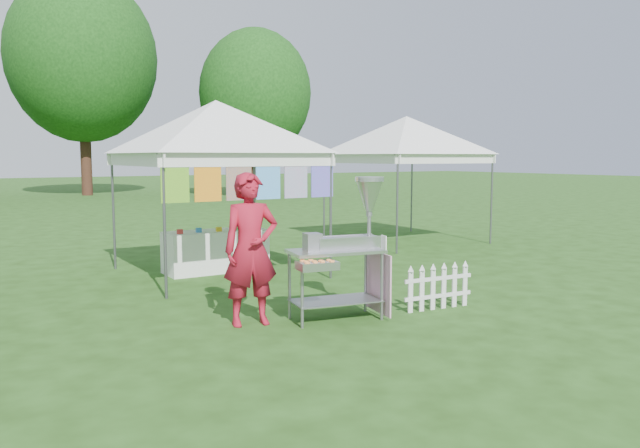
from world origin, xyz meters
TOP-DOWN VIEW (x-y plane):
  - ground at (0.00, 0.00)m, footprint 120.00×120.00m
  - canopy_main at (0.00, 3.49)m, footprint 4.24×4.24m
  - canopy_right at (5.50, 5.00)m, footprint 4.24×4.24m
  - tree_mid at (3.00, 28.00)m, footprint 7.60×7.60m
  - tree_right at (10.00, 22.00)m, footprint 5.60×5.60m
  - donut_cart at (0.19, -0.22)m, footprint 1.40×0.87m
  - vendor at (-0.99, 0.17)m, footprint 0.75×0.56m
  - picket_fence at (1.46, -0.48)m, footprint 1.08×0.13m
  - display_table at (0.05, 3.73)m, footprint 1.80×0.70m

SIDE VIEW (x-z plane):
  - ground at x=0.00m, z-range 0.00..0.00m
  - picket_fence at x=1.46m, z-range 0.01..0.57m
  - display_table at x=0.05m, z-range 0.00..0.73m
  - vendor at x=-0.99m, z-range 0.00..1.85m
  - donut_cart at x=0.19m, z-range 0.16..1.94m
  - canopy_main at x=0.00m, z-range 1.26..4.71m
  - canopy_right at x=5.50m, z-range 1.27..4.72m
  - tree_right at x=10.00m, z-range 0.97..9.39m
  - tree_mid at x=3.00m, z-range 1.38..12.90m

